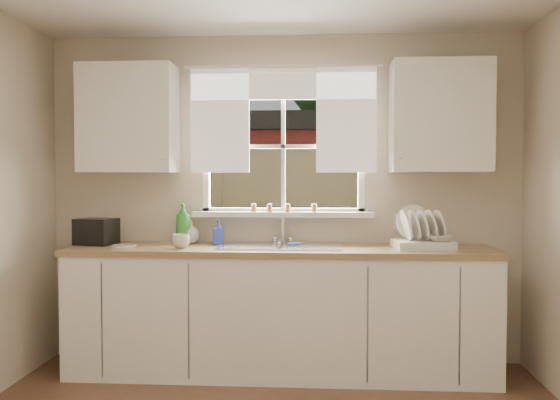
# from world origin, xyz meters

# --- Properties ---
(room_walls) EXTENTS (3.62, 4.02, 2.50)m
(room_walls) POSITION_xyz_m (0.00, -0.07, 1.24)
(room_walls) COLOR beige
(room_walls) RESTS_ON ground
(window) EXTENTS (1.38, 0.16, 1.06)m
(window) POSITION_xyz_m (0.00, 2.00, 1.49)
(window) COLOR white
(window) RESTS_ON room_walls
(curtains) EXTENTS (1.50, 0.03, 0.81)m
(curtains) POSITION_xyz_m (0.00, 1.95, 1.93)
(curtains) COLOR white
(curtains) RESTS_ON room_walls
(base_cabinets) EXTENTS (3.00, 0.62, 0.87)m
(base_cabinets) POSITION_xyz_m (0.00, 1.68, 0.43)
(base_cabinets) COLOR white
(base_cabinets) RESTS_ON ground
(countertop) EXTENTS (3.04, 0.65, 0.04)m
(countertop) POSITION_xyz_m (0.00, 1.68, 0.89)
(countertop) COLOR olive
(countertop) RESTS_ON base_cabinets
(upper_cabinet_left) EXTENTS (0.70, 0.33, 0.80)m
(upper_cabinet_left) POSITION_xyz_m (-1.15, 1.82, 1.85)
(upper_cabinet_left) COLOR white
(upper_cabinet_left) RESTS_ON room_walls
(upper_cabinet_right) EXTENTS (0.70, 0.33, 0.80)m
(upper_cabinet_right) POSITION_xyz_m (1.15, 1.82, 1.85)
(upper_cabinet_right) COLOR white
(upper_cabinet_right) RESTS_ON room_walls
(wall_outlet) EXTENTS (0.08, 0.01, 0.12)m
(wall_outlet) POSITION_xyz_m (0.88, 1.99, 1.08)
(wall_outlet) COLOR beige
(wall_outlet) RESTS_ON room_walls
(sill_jars) EXTENTS (0.50, 0.04, 0.06)m
(sill_jars) POSITION_xyz_m (-0.01, 1.94, 1.18)
(sill_jars) COLOR brown
(sill_jars) RESTS_ON window
(backyard) EXTENTS (20.00, 10.00, 6.13)m
(backyard) POSITION_xyz_m (0.58, 8.42, 3.46)
(backyard) COLOR #335421
(backyard) RESTS_ON ground
(sink) EXTENTS (0.88, 0.52, 0.40)m
(sink) POSITION_xyz_m (0.00, 1.71, 0.84)
(sink) COLOR #B7B7BC
(sink) RESTS_ON countertop
(dish_rack) EXTENTS (0.43, 0.34, 0.30)m
(dish_rack) POSITION_xyz_m (1.01, 1.70, 0.99)
(dish_rack) COLOR silver
(dish_rack) RESTS_ON countertop
(bowl) EXTENTS (0.23, 0.23, 0.05)m
(bowl) POSITION_xyz_m (1.12, 1.65, 0.99)
(bowl) COLOR beige
(bowl) RESTS_ON dish_rack
(soap_bottle_a) EXTENTS (0.14, 0.14, 0.31)m
(soap_bottle_a) POSITION_xyz_m (-0.75, 1.85, 1.06)
(soap_bottle_a) COLOR #2E8E30
(soap_bottle_a) RESTS_ON countertop
(soap_bottle_b) EXTENTS (0.10, 0.10, 0.19)m
(soap_bottle_b) POSITION_xyz_m (-0.47, 1.82, 1.00)
(soap_bottle_b) COLOR #2E42AF
(soap_bottle_b) RESTS_ON countertop
(soap_bottle_c) EXTENTS (0.15, 0.15, 0.18)m
(soap_bottle_c) POSITION_xyz_m (-0.70, 1.88, 1.00)
(soap_bottle_c) COLOR beige
(soap_bottle_c) RESTS_ON countertop
(saucer) EXTENTS (0.18, 0.18, 0.01)m
(saucer) POSITION_xyz_m (-1.14, 1.65, 0.92)
(saucer) COLOR silver
(saucer) RESTS_ON countertop
(cup) EXTENTS (0.16, 0.16, 0.10)m
(cup) POSITION_xyz_m (-0.69, 1.55, 0.96)
(cup) COLOR beige
(cup) RESTS_ON countertop
(black_appliance) EXTENTS (0.31, 0.28, 0.19)m
(black_appliance) POSITION_xyz_m (-1.38, 1.76, 1.01)
(black_appliance) COLOR black
(black_appliance) RESTS_ON countertop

